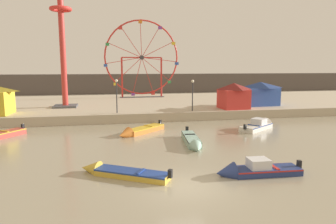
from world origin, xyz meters
TOP-DOWN VIEW (x-y plane):
  - ground_plane at (0.00, 0.00)m, footprint 240.00×240.00m
  - quay_promenade at (0.00, 29.50)m, footprint 110.00×23.40m
  - distant_town_skyline at (0.00, 55.97)m, footprint 140.00×3.00m
  - motorboat_mustard_yellow at (-3.31, 2.32)m, footprint 5.13×3.65m
  - motorboat_orange_hull at (-1.07, 12.63)m, footprint 4.87×4.58m
  - motorboat_white_red_stripe at (11.07, 12.70)m, footprint 5.05×4.10m
  - motorboat_seafoam at (2.68, 7.91)m, footprint 1.61×5.65m
  - motorboat_navy_blue at (4.09, 0.89)m, footprint 5.04×1.51m
  - ferris_wheel_red_frame at (1.96, 35.67)m, footprint 12.30×1.20m
  - drop_tower_red_tower at (-8.93, 25.27)m, footprint 2.80×2.80m
  - carnival_booth_blue_tent at (15.91, 22.00)m, footprint 4.97×3.42m
  - carnival_booth_red_striped at (11.24, 19.79)m, footprint 3.59×3.39m
  - promenade_lamp_near at (5.78, 18.77)m, footprint 0.32×0.32m
  - promenade_lamp_far at (-2.73, 18.91)m, footprint 0.32×0.32m

SIDE VIEW (x-z plane):
  - ground_plane at x=0.00m, z-range 0.00..0.00m
  - motorboat_mustard_yellow at x=-3.31m, z-range -0.30..0.72m
  - motorboat_orange_hull at x=-1.07m, z-range -0.32..0.83m
  - motorboat_navy_blue at x=4.09m, z-range -0.39..0.94m
  - motorboat_seafoam at x=2.68m, z-range -0.25..0.81m
  - motorboat_white_red_stripe at x=11.07m, z-range -0.43..1.07m
  - quay_promenade at x=0.00m, z-range 0.00..1.01m
  - distant_town_skyline at x=0.00m, z-range 0.00..4.40m
  - carnival_booth_blue_tent at x=15.91m, z-range 1.07..4.15m
  - carnival_booth_red_striped at x=11.24m, z-range 1.07..4.17m
  - promenade_lamp_near at x=5.78m, z-range 1.58..5.14m
  - promenade_lamp_far at x=-2.73m, z-range 1.59..5.28m
  - ferris_wheel_red_frame at x=1.96m, z-range 1.03..13.62m
  - drop_tower_red_tower at x=-8.93m, z-range 1.02..16.85m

